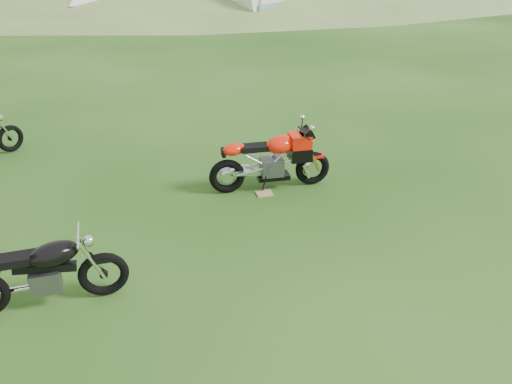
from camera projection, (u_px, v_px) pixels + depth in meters
ground at (281, 265)px, 6.76m from camera, size 120.00×120.00×0.00m
sport_motorcycle at (271, 156)px, 8.48m from camera, size 2.08×1.16×1.22m
plywood_board at (264, 193)px, 8.56m from camera, size 0.33×0.29×0.02m
vintage_moto_a at (41, 272)px, 5.83m from camera, size 1.95×0.92×1.00m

